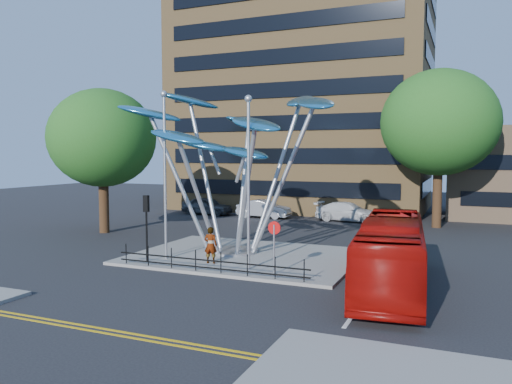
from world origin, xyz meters
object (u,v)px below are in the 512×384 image
at_px(red_bus, 391,254).
at_px(parked_car_left, 207,206).
at_px(street_lamp_right, 248,166).
at_px(pedestrian, 211,245).
at_px(traffic_light_island, 146,214).
at_px(parked_car_right, 348,212).
at_px(street_lamp_left, 165,160).
at_px(parked_car_mid, 264,209).
at_px(tree_right, 439,123).
at_px(no_entry_sign_island, 274,238).
at_px(tree_left, 102,138).
at_px(leaf_sculpture, 233,133).

xyz_separation_m(red_bus, parked_car_left, (-19.51, 19.71, -0.68)).
xyz_separation_m(street_lamp_right, pedestrian, (-2.30, 0.45, -4.02)).
distance_m(traffic_light_island, red_bus, 12.28).
bearing_deg(parked_car_right, street_lamp_left, 167.25).
relative_size(parked_car_mid, parked_car_right, 0.87).
relative_size(tree_right, street_lamp_left, 1.38).
xyz_separation_m(tree_right, traffic_light_island, (-13.00, -19.50, -5.42)).
bearing_deg(parked_car_right, street_lamp_right, -178.35).
distance_m(no_entry_sign_island, parked_car_mid, 21.50).
bearing_deg(traffic_light_island, street_lamp_left, 63.43).
height_order(tree_left, parked_car_right, tree_left).
relative_size(street_lamp_left, traffic_light_island, 2.57).
bearing_deg(red_bus, pedestrian, 169.14).
relative_size(street_lamp_left, red_bus, 0.82).
height_order(street_lamp_left, no_entry_sign_island, street_lamp_left).
bearing_deg(tree_right, traffic_light_island, -123.69).
bearing_deg(parked_car_right, leaf_sculpture, 172.43).
height_order(pedestrian, parked_car_mid, pedestrian).
bearing_deg(street_lamp_right, traffic_light_island, -174.81).
bearing_deg(tree_right, tree_left, -151.39).
relative_size(leaf_sculpture, no_entry_sign_island, 5.19).
xyz_separation_m(no_entry_sign_island, red_bus, (5.23, 0.12, -0.31)).
distance_m(leaf_sculpture, pedestrian, 6.64).
distance_m(street_lamp_left, street_lamp_right, 5.03).
distance_m(tree_right, parked_car_right, 10.17).
bearing_deg(street_lamp_right, tree_right, 68.46).
height_order(street_lamp_right, parked_car_right, street_lamp_right).
bearing_deg(street_lamp_left, parked_car_right, 74.43).
height_order(street_lamp_left, red_bus, street_lamp_left).
relative_size(tree_right, tree_left, 1.17).
height_order(traffic_light_island, parked_car_mid, traffic_light_island).
relative_size(no_entry_sign_island, parked_car_right, 0.44).
height_order(no_entry_sign_island, red_bus, red_bus).
xyz_separation_m(traffic_light_island, parked_car_mid, (-1.50, 19.74, -1.82)).
distance_m(tree_right, parked_car_left, 21.53).
relative_size(pedestrian, parked_car_left, 0.38).
distance_m(no_entry_sign_island, pedestrian, 3.98).
relative_size(tree_left, leaf_sculpture, 0.81).
height_order(tree_right, pedestrian, tree_right).
height_order(tree_right, leaf_sculpture, tree_right).
bearing_deg(no_entry_sign_island, street_lamp_right, 162.13).
relative_size(traffic_light_island, pedestrian, 1.84).
distance_m(leaf_sculpture, red_bus, 11.47).
distance_m(red_bus, parked_car_left, 27.74).
relative_size(tree_right, traffic_light_island, 3.54).
xyz_separation_m(no_entry_sign_island, parked_car_left, (-14.29, 19.83, -0.99)).
bearing_deg(tree_right, pedestrian, -117.85).
distance_m(traffic_light_island, parked_car_right, 21.32).
height_order(tree_left, parked_car_left, tree_left).
relative_size(street_lamp_right, pedestrian, 4.47).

